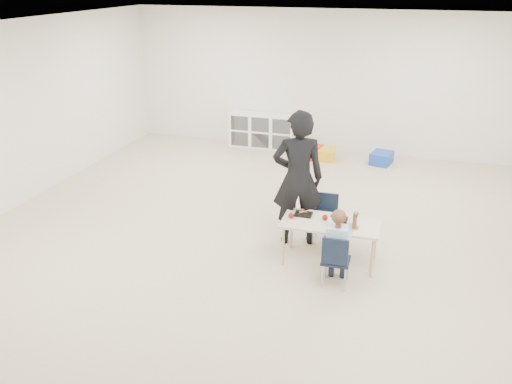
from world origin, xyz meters
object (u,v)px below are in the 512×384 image
(chair_near, at_px, (336,259))
(table, at_px, (330,242))
(cubby_shelf, at_px, (263,130))
(child, at_px, (337,245))
(adult, at_px, (298,179))

(chair_near, bearing_deg, table, 105.99)
(cubby_shelf, bearing_deg, table, -63.54)
(table, height_order, child, child)
(table, distance_m, chair_near, 0.55)
(cubby_shelf, xyz_separation_m, adult, (1.70, -4.06, 0.57))
(chair_near, height_order, child, child)
(chair_near, relative_size, cubby_shelf, 0.48)
(chair_near, distance_m, adult, 1.31)
(adult, bearing_deg, child, 108.79)
(cubby_shelf, bearing_deg, chair_near, -64.42)
(chair_near, height_order, cubby_shelf, cubby_shelf)
(table, bearing_deg, chair_near, -74.01)
(child, distance_m, cubby_shelf, 5.54)
(chair_near, relative_size, adult, 0.36)
(table, height_order, chair_near, chair_near)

